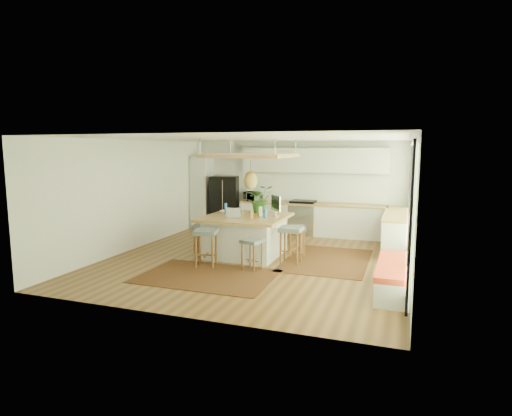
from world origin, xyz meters
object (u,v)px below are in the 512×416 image
at_px(fridge, 225,199).
at_px(stool_right_back, 296,241).
at_px(stool_near_left, 206,250).
at_px(island_plant, 260,202).
at_px(island, 246,236).
at_px(stool_right_front, 291,247).
at_px(stool_left_side, 202,237).
at_px(monitor, 276,205).
at_px(laptop, 233,213).
at_px(microwave, 253,195).
at_px(stool_near_right, 252,253).

bearing_deg(fridge, stool_right_back, -53.00).
xyz_separation_m(stool_near_left, island_plant, (0.61, 1.77, 0.84)).
relative_size(island, stool_right_front, 2.32).
bearing_deg(stool_left_side, monitor, 7.30).
distance_m(fridge, stool_left_side, 3.00).
bearing_deg(island, stool_right_back, 18.10).
height_order(stool_right_back, island_plant, island_plant).
height_order(fridge, island, fridge).
distance_m(stool_near_left, laptop, 1.09).
bearing_deg(stool_right_front, stool_right_back, 94.37).
bearing_deg(microwave, laptop, -56.93).
bearing_deg(laptop, fridge, 101.12).
bearing_deg(stool_left_side, island, -0.14).
bearing_deg(fridge, stool_near_right, -71.65).
relative_size(fridge, stool_left_side, 2.50).
xyz_separation_m(stool_near_left, stool_left_side, (-0.69, 1.17, 0.00)).
bearing_deg(microwave, stool_right_front, -36.63).
height_order(fridge, stool_near_right, fridge).
bearing_deg(stool_right_back, stool_right_front, -85.63).
bearing_deg(fridge, island_plant, -61.66).
bearing_deg(stool_near_right, stool_left_side, 147.11).
bearing_deg(stool_near_left, stool_near_right, 3.65).
height_order(island, stool_right_back, island).
relative_size(monitor, microwave, 1.10).
relative_size(stool_near_left, stool_near_right, 1.23).
height_order(stool_right_back, laptop, laptop).
bearing_deg(stool_near_right, microwave, 109.79).
distance_m(laptop, island_plant, 1.04).
distance_m(stool_near_left, stool_near_right, 1.02).
relative_size(fridge, stool_right_back, 2.34).
bearing_deg(stool_left_side, island_plant, 24.57).
bearing_deg(stool_near_left, laptop, 69.15).
relative_size(stool_right_back, island_plant, 1.04).
relative_size(stool_near_right, microwave, 1.32).
relative_size(stool_near_right, stool_left_side, 0.98).
relative_size(stool_right_front, stool_right_back, 1.14).
bearing_deg(monitor, stool_left_side, -121.32).
xyz_separation_m(stool_near_right, laptop, (-0.72, 0.72, 0.70)).
bearing_deg(stool_near_left, stool_right_front, 27.46).
relative_size(stool_right_front, microwave, 1.64).
bearing_deg(stool_right_back, island_plant, 166.38).
height_order(stool_right_back, microwave, microwave).
bearing_deg(stool_near_left, monitor, 51.51).
distance_m(stool_right_front, stool_right_back, 0.69).
height_order(stool_near_left, stool_near_right, stool_near_left).
height_order(island, laptop, laptop).
xyz_separation_m(stool_right_front, stool_right_back, (-0.05, 0.69, 0.00)).
relative_size(fridge, stool_right_front, 2.05).
bearing_deg(stool_right_back, monitor, -163.99).
relative_size(stool_left_side, island_plant, 0.97).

